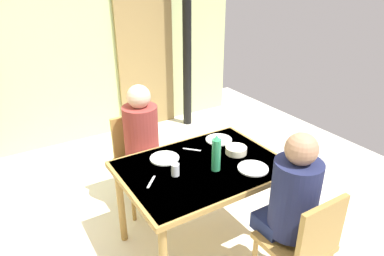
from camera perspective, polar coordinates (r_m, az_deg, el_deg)
The scene contains 17 objects.
ground_plane at distance 3.12m, azimuth -5.00°, elevation -17.11°, with size 5.84×5.84×0.00m, color silver.
wall_back at distance 4.50m, azimuth -19.38°, elevation 14.96°, with size 4.50×0.10×2.81m, color #B9C986.
door_wooden at distance 4.79m, azimuth -7.65°, elevation 11.67°, with size 0.80×0.05×2.00m, color olive.
stove_pipe_column at distance 4.70m, azimuth -0.84°, elevation 16.68°, with size 0.12×0.12×2.81m, color black.
dining_table at distance 2.64m, azimuth 1.73°, elevation -7.69°, with size 1.21×0.88×0.74m.
chair_near_diner at distance 2.42m, azimuth 17.91°, elevation -17.62°, with size 0.40×0.40×0.87m.
chair_far_diner at distance 3.25m, azimuth -8.98°, elevation -4.58°, with size 0.40×0.40×0.87m.
person_near_diner at distance 2.31m, azimuth 16.29°, elevation -10.62°, with size 0.30×0.37×0.77m.
person_far_diner at distance 3.01m, azimuth -8.29°, elevation -0.98°, with size 0.30×0.37×0.77m.
water_bottle_green_near at distance 2.49m, azimuth 4.02°, elevation -4.27°, with size 0.07×0.07×0.28m.
serving_bowl_center at distance 2.77m, azimuth 7.30°, elevation -3.64°, with size 0.17×0.17×0.06m, color #EEE7C2.
dinner_plate_near_left at distance 2.59m, azimuth 10.04°, elevation -6.58°, with size 0.23×0.23×0.01m, color white.
dinner_plate_near_right at distance 2.96m, azimuth 4.45°, elevation -1.93°, with size 0.22×0.22×0.01m, color white.
dinner_plate_far_center at distance 2.69m, azimuth -4.55°, elevation -5.00°, with size 0.23×0.23×0.01m, color white.
drinking_glass_by_near_diner at distance 2.46m, azimuth -2.78°, elevation -6.90°, with size 0.06×0.06×0.09m, color silver.
cutlery_knife_near at distance 2.42m, azimuth -6.76°, elevation -8.83°, with size 0.15×0.02×0.00m, color silver.
cutlery_fork_near at distance 2.81m, azimuth -0.02°, elevation -3.59°, with size 0.15×0.02×0.00m, color silver.
Camera 1 is at (-0.99, -2.09, 2.09)m, focal length 32.27 mm.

